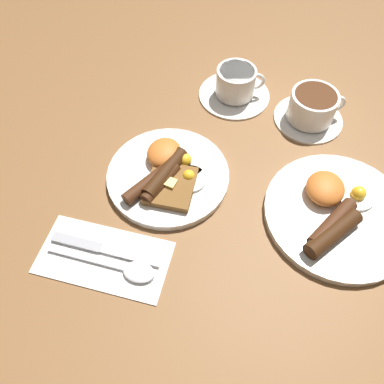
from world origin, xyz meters
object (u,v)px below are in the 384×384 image
Objects in this scene: teacup_near at (236,86)px; knife at (100,248)px; spoon at (128,269)px; teacup_far at (312,109)px; breakfast_plate_near at (168,174)px; breakfast_plate_far at (337,212)px.

teacup_near is 0.46m from knife.
teacup_far is at bearing 59.29° from spoon.
breakfast_plate_near is 0.19m from knife.
teacup_far reaches higher than breakfast_plate_far.
breakfast_plate_far is at bearing 21.03° from teacup_far.
breakfast_plate_near reaches higher than spoon.
knife is (0.20, -0.36, -0.01)m from breakfast_plate_far.
breakfast_plate_far is at bearing 46.59° from teacup_near.
spoon is at bearing -5.72° from teacup_near.
breakfast_plate_near is 1.59× the size of teacup_far.
breakfast_plate_far is at bearing 31.27° from spoon.
teacup_far is (-0.22, -0.09, 0.02)m from breakfast_plate_far.
teacup_near reaches higher than knife.
knife is at bearing -61.01° from breakfast_plate_far.
breakfast_plate_near is at bearing -85.56° from breakfast_plate_far.
teacup_near is 0.80× the size of knife.
knife is (0.43, -0.28, -0.02)m from teacup_far.
breakfast_plate_far is 0.24m from teacup_far.
teacup_far reaches higher than breakfast_plate_near.
teacup_near reaches higher than breakfast_plate_far.
breakfast_plate_far reaches higher than spoon.
breakfast_plate_far is 1.80× the size of teacup_far.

